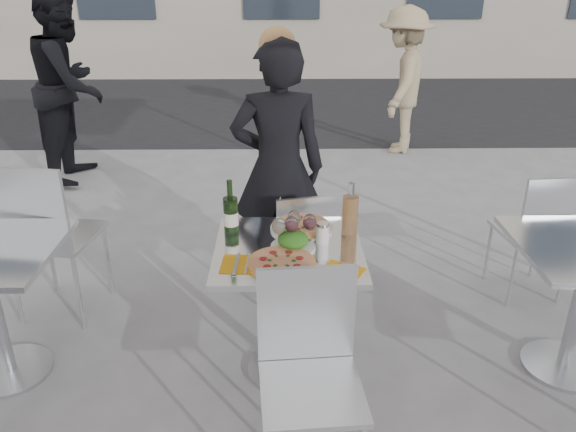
{
  "coord_description": "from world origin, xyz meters",
  "views": [
    {
      "loc": [
        -0.04,
        -2.44,
        2.01
      ],
      "look_at": [
        0.0,
        0.15,
        0.85
      ],
      "focal_mm": 35.0,
      "sensor_mm": 36.0,
      "label": 1
    }
  ],
  "objects_px": {
    "carafe": "(350,216)",
    "wineglass_white_b": "(294,219)",
    "pizza_near": "(282,263)",
    "pizza_far": "(302,226)",
    "woman_diner": "(278,169)",
    "napkin_right": "(340,272)",
    "side_chair_rfar": "(540,226)",
    "chair_far": "(304,243)",
    "pedestrian_a": "(70,85)",
    "sugar_shaker": "(323,233)",
    "wineglass_red_a": "(291,226)",
    "napkin_left": "(241,264)",
    "pedestrian_b": "(403,81)",
    "side_chair_lfar": "(44,229)",
    "wine_bottle": "(231,214)",
    "salad_plate": "(293,241)",
    "chair_near": "(309,359)",
    "wineglass_red_b": "(310,223)",
    "main_table": "(288,284)",
    "wineglass_white_a": "(279,227)"
  },
  "relations": [
    {
      "from": "chair_far",
      "to": "side_chair_rfar",
      "type": "height_order",
      "value": "side_chair_rfar"
    },
    {
      "from": "side_chair_lfar",
      "to": "napkin_left",
      "type": "bearing_deg",
      "value": 158.77
    },
    {
      "from": "woman_diner",
      "to": "napkin_right",
      "type": "height_order",
      "value": "woman_diner"
    },
    {
      "from": "napkin_left",
      "to": "napkin_right",
      "type": "distance_m",
      "value": 0.46
    },
    {
      "from": "pizza_far",
      "to": "napkin_left",
      "type": "distance_m",
      "value": 0.48
    },
    {
      "from": "pedestrian_b",
      "to": "wine_bottle",
      "type": "relative_size",
      "value": 5.5
    },
    {
      "from": "chair_far",
      "to": "chair_near",
      "type": "relative_size",
      "value": 0.91
    },
    {
      "from": "pedestrian_b",
      "to": "chair_far",
      "type": "bearing_deg",
      "value": -1.29
    },
    {
      "from": "woman_diner",
      "to": "pizza_near",
      "type": "relative_size",
      "value": 5.22
    },
    {
      "from": "side_chair_lfar",
      "to": "carafe",
      "type": "bearing_deg",
      "value": 175.51
    },
    {
      "from": "chair_near",
      "to": "side_chair_rfar",
      "type": "distance_m",
      "value": 1.99
    },
    {
      "from": "woman_diner",
      "to": "pizza_far",
      "type": "relative_size",
      "value": 5.01
    },
    {
      "from": "sugar_shaker",
      "to": "pedestrian_a",
      "type": "bearing_deg",
      "value": 126.43
    },
    {
      "from": "woman_diner",
      "to": "wineglass_white_a",
      "type": "bearing_deg",
      "value": 88.49
    },
    {
      "from": "chair_far",
      "to": "wine_bottle",
      "type": "distance_m",
      "value": 0.68
    },
    {
      "from": "side_chair_lfar",
      "to": "sugar_shaker",
      "type": "height_order",
      "value": "side_chair_lfar"
    },
    {
      "from": "wineglass_white_b",
      "to": "napkin_right",
      "type": "bearing_deg",
      "value": -59.86
    },
    {
      "from": "chair_near",
      "to": "napkin_right",
      "type": "relative_size",
      "value": 3.69
    },
    {
      "from": "side_chair_lfar",
      "to": "pedestrian_a",
      "type": "relative_size",
      "value": 0.55
    },
    {
      "from": "wineglass_red_a",
      "to": "pedestrian_a",
      "type": "bearing_deg",
      "value": 124.23
    },
    {
      "from": "chair_far",
      "to": "pedestrian_a",
      "type": "relative_size",
      "value": 0.44
    },
    {
      "from": "chair_far",
      "to": "pedestrian_a",
      "type": "height_order",
      "value": "pedestrian_a"
    },
    {
      "from": "salad_plate",
      "to": "napkin_right",
      "type": "bearing_deg",
      "value": -50.18
    },
    {
      "from": "pizza_far",
      "to": "napkin_right",
      "type": "distance_m",
      "value": 0.48
    },
    {
      "from": "pedestrian_b",
      "to": "napkin_left",
      "type": "relative_size",
      "value": 8.09
    },
    {
      "from": "side_chair_rfar",
      "to": "napkin_left",
      "type": "bearing_deg",
      "value": 19.55
    },
    {
      "from": "main_table",
      "to": "carafe",
      "type": "bearing_deg",
      "value": 19.71
    },
    {
      "from": "salad_plate",
      "to": "napkin_right",
      "type": "relative_size",
      "value": 0.9
    },
    {
      "from": "pedestrian_b",
      "to": "carafe",
      "type": "xyz_separation_m",
      "value": [
        -1.04,
        -3.83,
        0.06
      ]
    },
    {
      "from": "wineglass_red_b",
      "to": "napkin_right",
      "type": "relative_size",
      "value": 0.64
    },
    {
      "from": "pizza_near",
      "to": "napkin_right",
      "type": "xyz_separation_m",
      "value": [
        0.26,
        -0.08,
        -0.01
      ]
    },
    {
      "from": "pedestrian_b",
      "to": "wineglass_white_b",
      "type": "relative_size",
      "value": 10.29
    },
    {
      "from": "pedestrian_b",
      "to": "wineglass_red_b",
      "type": "relative_size",
      "value": 10.29
    },
    {
      "from": "pizza_far",
      "to": "side_chair_lfar",
      "type": "bearing_deg",
      "value": 167.85
    },
    {
      "from": "chair_far",
      "to": "sugar_shaker",
      "type": "height_order",
      "value": "sugar_shaker"
    },
    {
      "from": "salad_plate",
      "to": "wineglass_red_a",
      "type": "bearing_deg",
      "value": 112.96
    },
    {
      "from": "side_chair_lfar",
      "to": "napkin_left",
      "type": "relative_size",
      "value": 5.12
    },
    {
      "from": "pizza_near",
      "to": "carafe",
      "type": "distance_m",
      "value": 0.46
    },
    {
      "from": "chair_near",
      "to": "wine_bottle",
      "type": "xyz_separation_m",
      "value": [
        -0.37,
        0.73,
        0.33
      ]
    },
    {
      "from": "wineglass_red_b",
      "to": "napkin_left",
      "type": "distance_m",
      "value": 0.4
    },
    {
      "from": "side_chair_rfar",
      "to": "napkin_right",
      "type": "bearing_deg",
      "value": 29.02
    },
    {
      "from": "wineglass_red_a",
      "to": "napkin_left",
      "type": "xyz_separation_m",
      "value": [
        -0.24,
        -0.18,
        -0.11
      ]
    },
    {
      "from": "napkin_left",
      "to": "pizza_far",
      "type": "bearing_deg",
      "value": 54.56
    },
    {
      "from": "pedestrian_b",
      "to": "wineglass_red_a",
      "type": "height_order",
      "value": "pedestrian_b"
    },
    {
      "from": "main_table",
      "to": "wineglass_red_b",
      "type": "relative_size",
      "value": 4.76
    },
    {
      "from": "pizza_near",
      "to": "pizza_far",
      "type": "xyz_separation_m",
      "value": [
        0.11,
        0.38,
        0.01
      ]
    },
    {
      "from": "wineglass_red_a",
      "to": "napkin_right",
      "type": "bearing_deg",
      "value": -51.28
    },
    {
      "from": "carafe",
      "to": "wineglass_white_b",
      "type": "xyz_separation_m",
      "value": [
        -0.28,
        -0.02,
        -0.01
      ]
    },
    {
      "from": "woman_diner",
      "to": "sugar_shaker",
      "type": "height_order",
      "value": "woman_diner"
    },
    {
      "from": "napkin_left",
      "to": "side_chair_lfar",
      "type": "bearing_deg",
      "value": 152.69
    }
  ]
}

